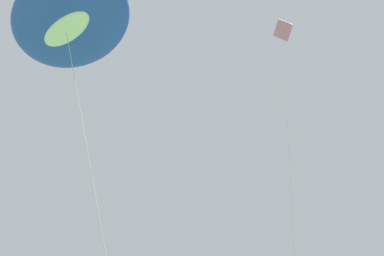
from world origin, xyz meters
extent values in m
ellipsoid|color=blue|center=(-3.32, 12.55, 17.94)|extent=(4.89, 6.17, 1.55)
ellipsoid|color=white|center=(-3.32, 12.55, 17.24)|extent=(1.25, 2.65, 0.56)
cylinder|color=#B2B2B7|center=(-0.97, 11.07, 8.58)|extent=(4.74, 2.99, 17.17)
cube|color=pink|center=(2.61, 5.23, 17.21)|extent=(0.79, 1.02, 0.77)
cylinder|color=#B2B2B7|center=(2.16, 6.24, 8.60)|extent=(0.94, 2.05, 17.21)
camera|label=1|loc=(-7.20, 2.39, 1.45)|focal=38.45mm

